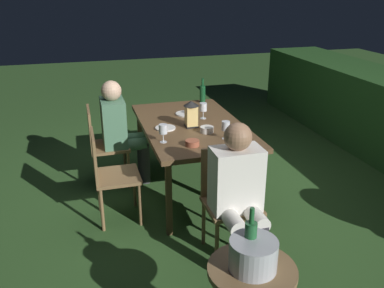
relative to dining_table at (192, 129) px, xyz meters
name	(u,v)px	position (x,y,z in m)	size (l,w,h in m)	color
ground_plane	(192,188)	(0.00, 0.00, -0.69)	(16.00, 16.00, 0.00)	#2D5123
dining_table	(192,129)	(0.00, 0.00, 0.00)	(1.69, 0.99, 0.74)	brown
chair_side_left_b	(109,172)	(0.38, -0.89, -0.20)	(0.42, 0.40, 0.87)	brown
chair_head_far	(229,196)	(1.09, 0.00, -0.20)	(0.40, 0.42, 0.87)	brown
person_in_cream	(239,190)	(1.29, 0.00, -0.05)	(0.48, 0.38, 1.15)	white
chair_side_left_a	(103,143)	(-0.38, -0.89, -0.20)	(0.42, 0.40, 0.87)	brown
person_in_green	(120,128)	(-0.38, -0.69, -0.05)	(0.38, 0.47, 1.15)	#4C7A5B
lantern_centerpiece	(191,112)	(0.08, -0.03, 0.20)	(0.15, 0.15, 0.27)	black
green_bottle_on_table	(203,93)	(-0.73, 0.34, 0.16)	(0.07, 0.07, 0.29)	#144723
wine_glass_a	(203,108)	(-0.14, 0.16, 0.17)	(0.08, 0.08, 0.17)	silver
wine_glass_b	(163,130)	(0.42, -0.39, 0.17)	(0.08, 0.08, 0.17)	silver
wine_glass_c	(226,127)	(0.49, 0.18, 0.17)	(0.08, 0.08, 0.17)	silver
plate_a	(186,114)	(-0.32, 0.02, 0.06)	(0.22, 0.22, 0.01)	white
plate_b	(165,128)	(0.07, -0.29, 0.06)	(0.20, 0.20, 0.01)	white
bowl_olives	(207,129)	(0.28, 0.07, 0.08)	(0.13, 0.13, 0.06)	silver
bowl_bread	(192,143)	(0.58, -0.16, 0.08)	(0.13, 0.13, 0.05)	#9E5138
ice_bucket	(253,253)	(2.17, -0.28, 0.07)	(0.26, 0.26, 0.34)	#B2B7BF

